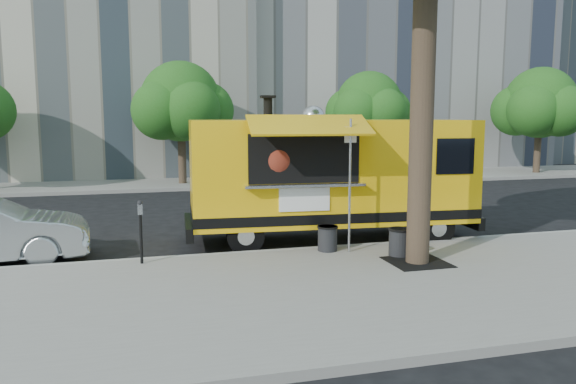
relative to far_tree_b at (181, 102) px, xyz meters
name	(u,v)px	position (x,y,z in m)	size (l,w,h in m)	color
ground	(267,247)	(1.00, -12.70, -3.83)	(120.00, 120.00, 0.00)	black
sidewalk	(318,293)	(1.00, -16.70, -3.76)	(60.00, 6.00, 0.15)	gray
curb	(276,253)	(1.00, -13.63, -3.76)	(60.00, 0.14, 0.16)	#999993
far_sidewalk	(203,182)	(1.00, 0.80, -3.76)	(60.00, 5.00, 0.15)	gray
building_mid	(363,14)	(13.00, 10.30, 6.17)	(20.00, 14.00, 20.00)	#A49F9A
building_right	(573,53)	(31.00, 11.30, 4.17)	(16.00, 12.00, 16.00)	beige
tree_well	(417,262)	(3.60, -15.50, -3.68)	(1.20, 1.20, 0.02)	black
far_tree_b	(181,102)	(0.00, 0.00, 0.00)	(3.60, 3.60, 5.50)	#33261C
far_tree_c	(369,105)	(9.00, -0.30, -0.12)	(3.24, 3.24, 5.21)	#33261C
far_tree_d	(540,103)	(19.00, -0.10, 0.06)	(3.78, 3.78, 5.64)	#33261C
sign_post	(350,177)	(2.55, -14.25, -1.98)	(0.28, 0.06, 3.00)	silver
parking_meter	(141,224)	(-2.00, -14.05, -2.85)	(0.11, 0.11, 1.33)	black
food_truck	(330,174)	(2.74, -12.43, -2.10)	(7.58, 3.71, 3.68)	yellow
trash_bin_left	(400,241)	(3.49, -14.89, -3.36)	(0.51, 0.51, 0.61)	black
trash_bin_right	(328,238)	(2.12, -14.02, -3.38)	(0.48, 0.48, 0.57)	black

